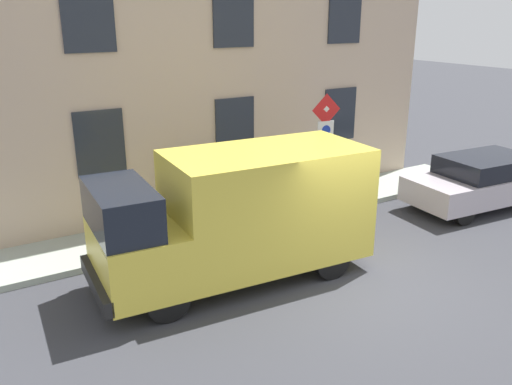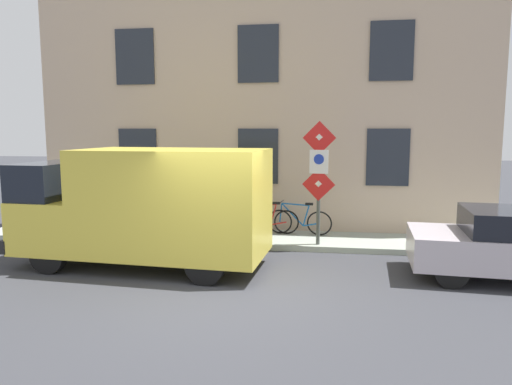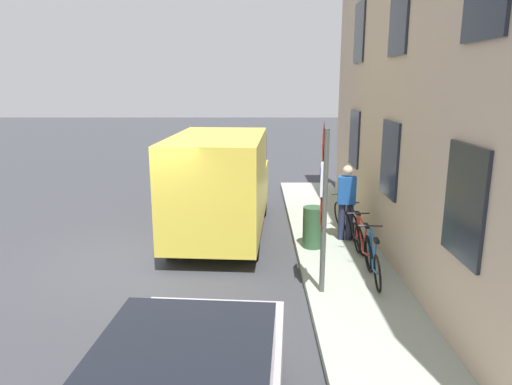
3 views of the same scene
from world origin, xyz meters
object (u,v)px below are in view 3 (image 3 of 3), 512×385
delivery_van (223,181)px  bicycle_black (355,231)px  pedestrian (348,200)px  bicycle_blue (374,260)px  sign_post_stacked (323,190)px  bicycle_red (363,244)px  bicycle_orange (347,219)px  litter_bin (314,227)px

delivery_van → bicycle_black: 3.32m
bicycle_black → pedestrian: size_ratio=1.00×
bicycle_blue → bicycle_black: bearing=4.8°
delivery_van → bicycle_blue: bearing=-132.0°
sign_post_stacked → delivery_van: size_ratio=0.52×
delivery_van → bicycle_blue: 4.31m
bicycle_blue → bicycle_red: 0.87m
delivery_van → pedestrian: delivery_van is taller
bicycle_orange → litter_bin: size_ratio=1.90×
bicycle_orange → litter_bin: litter_bin is taller
bicycle_blue → litter_bin: 1.95m
delivery_van → pedestrian: bearing=-101.7°
sign_post_stacked → bicycle_orange: (1.03, 3.11, -1.43)m
pedestrian → litter_bin: pedestrian is taller
bicycle_black → pedestrian: (-0.08, 0.50, 0.56)m
sign_post_stacked → delivery_van: 4.07m
pedestrian → sign_post_stacked: bearing=168.9°
delivery_van → bicycle_orange: 3.09m
sign_post_stacked → bicycle_red: 2.24m
sign_post_stacked → delivery_van: (-1.91, 3.54, -0.60)m
bicycle_blue → delivery_van: bearing=48.9°
bicycle_red → delivery_van: bearing=53.4°
bicycle_red → sign_post_stacked: bearing=142.7°
bicycle_red → pedestrian: (-0.08, 1.37, 0.56)m
bicycle_blue → litter_bin: (-0.89, 1.73, 0.08)m
pedestrian → litter_bin: (-0.80, -0.51, -0.48)m
bicycle_red → bicycle_orange: same height
bicycle_red → litter_bin: (-0.89, 0.86, 0.08)m
bicycle_red → bicycle_black: 0.87m
delivery_van → litter_bin: 2.55m
sign_post_stacked → bicycle_orange: bearing=71.6°
sign_post_stacked → bicycle_orange: 3.57m
bicycle_blue → pedestrian: 2.31m
litter_bin → pedestrian: bearing=32.3°
sign_post_stacked → pedestrian: size_ratio=1.65×
delivery_van → bicycle_red: 3.75m
bicycle_orange → sign_post_stacked: bearing=153.2°
bicycle_black → litter_bin: litter_bin is taller
bicycle_red → litter_bin: litter_bin is taller
bicycle_orange → pedestrian: 0.67m
bicycle_red → litter_bin: 1.24m
delivery_van → bicycle_black: delivery_van is taller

